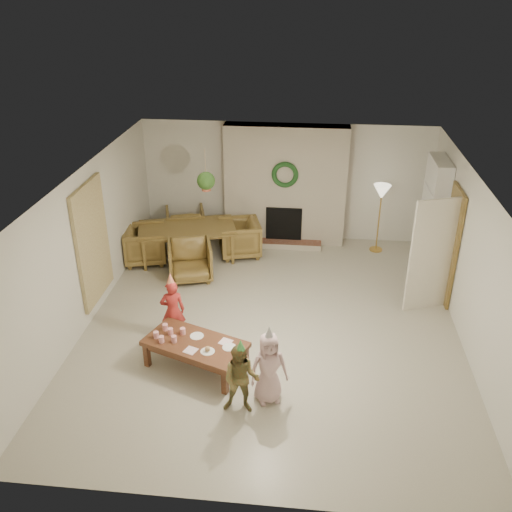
# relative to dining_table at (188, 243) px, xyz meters

# --- Properties ---
(floor) EXTENTS (7.00, 7.00, 0.00)m
(floor) POSITION_rel_dining_table_xyz_m (1.87, -2.22, -0.33)
(floor) COLOR #B7B29E
(floor) RESTS_ON ground
(ceiling) EXTENTS (7.00, 7.00, 0.00)m
(ceiling) POSITION_rel_dining_table_xyz_m (1.87, -2.22, 2.17)
(ceiling) COLOR white
(ceiling) RESTS_ON wall_back
(wall_back) EXTENTS (7.00, 0.00, 7.00)m
(wall_back) POSITION_rel_dining_table_xyz_m (1.87, 1.28, 0.92)
(wall_back) COLOR silver
(wall_back) RESTS_ON floor
(wall_front) EXTENTS (7.00, 0.00, 7.00)m
(wall_front) POSITION_rel_dining_table_xyz_m (1.87, -5.72, 0.92)
(wall_front) COLOR silver
(wall_front) RESTS_ON floor
(wall_left) EXTENTS (0.00, 7.00, 7.00)m
(wall_left) POSITION_rel_dining_table_xyz_m (-1.13, -2.22, 0.92)
(wall_left) COLOR silver
(wall_left) RESTS_ON floor
(wall_right) EXTENTS (0.00, 7.00, 7.00)m
(wall_right) POSITION_rel_dining_table_xyz_m (4.87, -2.22, 0.92)
(wall_right) COLOR silver
(wall_right) RESTS_ON floor
(fireplace_mass) EXTENTS (2.50, 0.40, 2.50)m
(fireplace_mass) POSITION_rel_dining_table_xyz_m (1.87, 1.08, 0.92)
(fireplace_mass) COLOR #531616
(fireplace_mass) RESTS_ON floor
(fireplace_hearth) EXTENTS (1.60, 0.30, 0.12)m
(fireplace_hearth) POSITION_rel_dining_table_xyz_m (1.87, 0.73, -0.27)
(fireplace_hearth) COLOR #5B2619
(fireplace_hearth) RESTS_ON floor
(fireplace_firebox) EXTENTS (0.75, 0.12, 0.75)m
(fireplace_firebox) POSITION_rel_dining_table_xyz_m (1.87, 0.90, 0.12)
(fireplace_firebox) COLOR black
(fireplace_firebox) RESTS_ON floor
(fireplace_wreath) EXTENTS (0.54, 0.10, 0.54)m
(fireplace_wreath) POSITION_rel_dining_table_xyz_m (1.87, 0.85, 1.22)
(fireplace_wreath) COLOR #173F1B
(fireplace_wreath) RESTS_ON fireplace_mass
(floor_lamp_base) EXTENTS (0.27, 0.27, 0.03)m
(floor_lamp_base) POSITION_rel_dining_table_xyz_m (3.81, 0.78, -0.32)
(floor_lamp_base) COLOR gold
(floor_lamp_base) RESTS_ON floor
(floor_lamp_post) EXTENTS (0.03, 0.03, 1.29)m
(floor_lamp_post) POSITION_rel_dining_table_xyz_m (3.81, 0.78, 0.33)
(floor_lamp_post) COLOR gold
(floor_lamp_post) RESTS_ON floor
(floor_lamp_shade) EXTENTS (0.34, 0.34, 0.29)m
(floor_lamp_shade) POSITION_rel_dining_table_xyz_m (3.81, 0.78, 0.96)
(floor_lamp_shade) COLOR beige
(floor_lamp_shade) RESTS_ON floor_lamp_post
(bookshelf_carcass) EXTENTS (0.30, 1.00, 2.20)m
(bookshelf_carcass) POSITION_rel_dining_table_xyz_m (4.71, 0.08, 0.77)
(bookshelf_carcass) COLOR white
(bookshelf_carcass) RESTS_ON floor
(bookshelf_shelf_a) EXTENTS (0.30, 0.92, 0.03)m
(bookshelf_shelf_a) POSITION_rel_dining_table_xyz_m (4.69, 0.08, 0.12)
(bookshelf_shelf_a) COLOR white
(bookshelf_shelf_a) RESTS_ON bookshelf_carcass
(bookshelf_shelf_b) EXTENTS (0.30, 0.92, 0.03)m
(bookshelf_shelf_b) POSITION_rel_dining_table_xyz_m (4.69, 0.08, 0.52)
(bookshelf_shelf_b) COLOR white
(bookshelf_shelf_b) RESTS_ON bookshelf_carcass
(bookshelf_shelf_c) EXTENTS (0.30, 0.92, 0.03)m
(bookshelf_shelf_c) POSITION_rel_dining_table_xyz_m (4.69, 0.08, 0.92)
(bookshelf_shelf_c) COLOR white
(bookshelf_shelf_c) RESTS_ON bookshelf_carcass
(bookshelf_shelf_d) EXTENTS (0.30, 0.92, 0.03)m
(bookshelf_shelf_d) POSITION_rel_dining_table_xyz_m (4.69, 0.08, 1.32)
(bookshelf_shelf_d) COLOR white
(bookshelf_shelf_d) RESTS_ON bookshelf_carcass
(books_row_lower) EXTENTS (0.20, 0.40, 0.24)m
(books_row_lower) POSITION_rel_dining_table_xyz_m (4.67, -0.07, 0.26)
(books_row_lower) COLOR #A21E33
(books_row_lower) RESTS_ON bookshelf_shelf_a
(books_row_mid) EXTENTS (0.20, 0.44, 0.24)m
(books_row_mid) POSITION_rel_dining_table_xyz_m (4.67, 0.13, 0.66)
(books_row_mid) COLOR navy
(books_row_mid) RESTS_ON bookshelf_shelf_b
(books_row_upper) EXTENTS (0.20, 0.36, 0.22)m
(books_row_upper) POSITION_rel_dining_table_xyz_m (4.67, -0.02, 1.05)
(books_row_upper) COLOR #C6862A
(books_row_upper) RESTS_ON bookshelf_shelf_c
(door_frame) EXTENTS (0.05, 0.86, 2.04)m
(door_frame) POSITION_rel_dining_table_xyz_m (4.83, -1.02, 0.69)
(door_frame) COLOR brown
(door_frame) RESTS_ON floor
(door_leaf) EXTENTS (0.77, 0.32, 2.00)m
(door_leaf) POSITION_rel_dining_table_xyz_m (4.45, -1.40, 0.67)
(door_leaf) COLOR beige
(door_leaf) RESTS_ON floor
(curtain_panel) EXTENTS (0.06, 1.20, 2.00)m
(curtain_panel) POSITION_rel_dining_table_xyz_m (-1.09, -2.02, 0.92)
(curtain_panel) COLOR #C8C08D
(curtain_panel) RESTS_ON wall_left
(dining_table) EXTENTS (2.11, 1.53, 0.67)m
(dining_table) POSITION_rel_dining_table_xyz_m (0.00, 0.00, 0.00)
(dining_table) COLOR brown
(dining_table) RESTS_ON floor
(dining_chair_near) EXTENTS (0.98, 0.99, 0.74)m
(dining_chair_near) POSITION_rel_dining_table_xyz_m (0.22, -0.81, 0.03)
(dining_chair_near) COLOR brown
(dining_chair_near) RESTS_ON floor
(dining_chair_far) EXTENTS (0.98, 0.99, 0.74)m
(dining_chair_far) POSITION_rel_dining_table_xyz_m (-0.22, 0.81, 0.03)
(dining_chair_far) COLOR brown
(dining_chair_far) RESTS_ON floor
(dining_chair_left) EXTENTS (0.99, 0.98, 0.74)m
(dining_chair_left) POSITION_rel_dining_table_xyz_m (-0.81, -0.22, 0.03)
(dining_chair_left) COLOR brown
(dining_chair_left) RESTS_ON floor
(dining_chair_right) EXTENTS (0.99, 0.98, 0.74)m
(dining_chair_right) POSITION_rel_dining_table_xyz_m (1.01, 0.28, 0.03)
(dining_chair_right) COLOR brown
(dining_chair_right) RESTS_ON floor
(hanging_plant_cord) EXTENTS (0.01, 0.01, 0.70)m
(hanging_plant_cord) POSITION_rel_dining_table_xyz_m (0.57, -0.72, 1.82)
(hanging_plant_cord) COLOR tan
(hanging_plant_cord) RESTS_ON ceiling
(hanging_plant_pot) EXTENTS (0.16, 0.16, 0.12)m
(hanging_plant_pot) POSITION_rel_dining_table_xyz_m (0.57, -0.72, 1.47)
(hanging_plant_pot) COLOR #A24D34
(hanging_plant_pot) RESTS_ON hanging_plant_cord
(hanging_plant_foliage) EXTENTS (0.32, 0.32, 0.32)m
(hanging_plant_foliage) POSITION_rel_dining_table_xyz_m (0.57, -0.72, 1.59)
(hanging_plant_foliage) COLOR #224416
(hanging_plant_foliage) RESTS_ON hanging_plant_pot
(coffee_table_top) EXTENTS (1.62, 1.20, 0.07)m
(coffee_table_top) POSITION_rel_dining_table_xyz_m (0.87, -3.45, 0.08)
(coffee_table_top) COLOR brown
(coffee_table_top) RESTS_ON floor
(coffee_table_apron) EXTENTS (1.47, 1.06, 0.09)m
(coffee_table_apron) POSITION_rel_dining_table_xyz_m (0.87, -3.45, 0.00)
(coffee_table_apron) COLOR brown
(coffee_table_apron) RESTS_ON floor
(coffee_leg_fl) EXTENTS (0.10, 0.10, 0.38)m
(coffee_leg_fl) POSITION_rel_dining_table_xyz_m (0.14, -3.48, -0.14)
(coffee_leg_fl) COLOR brown
(coffee_leg_fl) RESTS_ON floor
(coffee_leg_fr) EXTENTS (0.10, 0.10, 0.38)m
(coffee_leg_fr) POSITION_rel_dining_table_xyz_m (1.37, -3.96, -0.14)
(coffee_leg_fr) COLOR brown
(coffee_leg_fr) RESTS_ON floor
(coffee_leg_bl) EXTENTS (0.10, 0.10, 0.38)m
(coffee_leg_bl) POSITION_rel_dining_table_xyz_m (0.36, -2.93, -0.14)
(coffee_leg_bl) COLOR brown
(coffee_leg_bl) RESTS_ON floor
(coffee_leg_br) EXTENTS (0.10, 0.10, 0.38)m
(coffee_leg_br) POSITION_rel_dining_table_xyz_m (1.59, -3.41, -0.14)
(coffee_leg_br) COLOR brown
(coffee_leg_br) RESTS_ON floor
(cup_a) EXTENTS (0.10, 0.10, 0.10)m
(cup_a) POSITION_rel_dining_table_xyz_m (0.28, -3.40, 0.16)
(cup_a) COLOR white
(cup_a) RESTS_ON coffee_table_top
(cup_b) EXTENTS (0.10, 0.10, 0.10)m
(cup_b) POSITION_rel_dining_table_xyz_m (0.37, -3.19, 0.16)
(cup_b) COLOR white
(cup_b) RESTS_ON coffee_table_top
(cup_c) EXTENTS (0.10, 0.10, 0.10)m
(cup_c) POSITION_rel_dining_table_xyz_m (0.39, -3.50, 0.16)
(cup_c) COLOR white
(cup_c) RESTS_ON coffee_table_top
(cup_d) EXTENTS (0.10, 0.10, 0.10)m
(cup_d) POSITION_rel_dining_table_xyz_m (0.47, -3.29, 0.16)
(cup_d) COLOR white
(cup_d) RESTS_ON coffee_table_top
(cup_e) EXTENTS (0.10, 0.10, 0.10)m
(cup_e) POSITION_rel_dining_table_xyz_m (0.57, -3.47, 0.16)
(cup_e) COLOR white
(cup_e) RESTS_ON coffee_table_top
(cup_f) EXTENTS (0.10, 0.10, 0.10)m
(cup_f) POSITION_rel_dining_table_xyz_m (0.65, -3.26, 0.16)
(cup_f) COLOR white
(cup_f) RESTS_ON coffee_table_top
(plate_a) EXTENTS (0.26, 0.26, 0.01)m
(plate_a) POSITION_rel_dining_table_xyz_m (0.86, -3.30, 0.12)
(plate_a) COLOR white
(plate_a) RESTS_ON coffee_table_top
(plate_b) EXTENTS (0.26, 0.26, 0.01)m
(plate_b) POSITION_rel_dining_table_xyz_m (1.09, -3.65, 0.12)
(plate_b) COLOR white
(plate_b) RESTS_ON coffee_table_top
(plate_c) EXTENTS (0.26, 0.26, 0.01)m
(plate_c) POSITION_rel_dining_table_xyz_m (1.38, -3.52, 0.12)
(plate_c) COLOR white
(plate_c) RESTS_ON coffee_table_top
(food_scoop) EXTENTS (0.10, 0.10, 0.08)m
(food_scoop) POSITION_rel_dining_table_xyz_m (1.09, -3.65, 0.16)
(food_scoop) COLOR tan
(food_scoop) RESTS_ON plate_b
(napkin_left) EXTENTS (0.22, 0.22, 0.01)m
(napkin_left) POSITION_rel_dining_table_xyz_m (0.85, -3.65, 0.12)
(napkin_left) COLOR #FFBBCC
(napkin_left) RESTS_ON coffee_table_top
(napkin_right) EXTENTS (0.22, 0.22, 0.01)m
(napkin_right) POSITION_rel_dining_table_xyz_m (1.30, -3.40, 0.12)
(napkin_right) COLOR #FFBBCC
(napkin_right) RESTS_ON coffee_table_top
(child_red) EXTENTS (0.43, 0.34, 1.04)m
(child_red) POSITION_rel_dining_table_xyz_m (0.38, -2.78, 0.19)
(child_red) COLOR #A42623
(child_red) RESTS_ON floor
(party_hat_red) EXTENTS (0.15, 0.15, 0.20)m
(party_hat_red) POSITION_rel_dining_table_xyz_m (0.38, -2.78, 0.75)
(party_hat_red) COLOR gold
(party_hat_red) RESTS_ON child_red
(child_plaid) EXTENTS (0.49, 0.39, 1.01)m
(child_plaid) POSITION_rel_dining_table_xyz_m (1.64, -4.27, 0.17)
(child_plaid) COLOR brown
(child_plaid) RESTS_ON floor
(party_hat_plaid) EXTENTS (0.15, 0.15, 0.16)m
(party_hat_plaid) POSITION_rel_dining_table_xyz_m (1.64, -4.27, 0.71)
(party_hat_plaid) COLOR green
(party_hat_plaid) RESTS_ON child_plaid
(child_pink) EXTENTS (0.60, 0.49, 1.05)m
(child_pink) POSITION_rel_dining_table_xyz_m (1.97, -4.02, 0.19)
(child_pink) COLOR beige
(child_pink) RESTS_ON floor
(party_hat_pink) EXTENTS (0.16, 0.16, 0.19)m
(party_hat_pink) POSITION_rel_dining_table_xyz_m (1.97, -4.02, 0.75)
(party_hat_pink) COLOR #B0AFB6
(party_hat_pink) RESTS_ON child_pink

